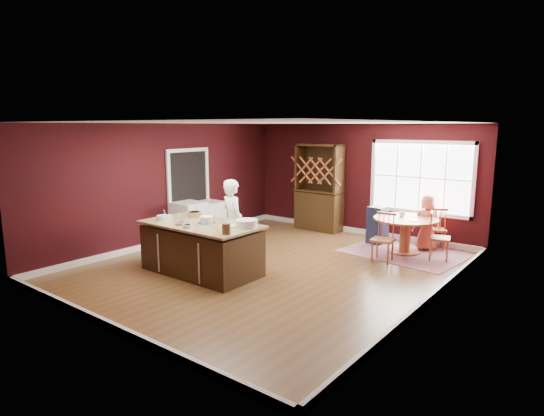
{
  "coord_description": "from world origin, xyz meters",
  "views": [
    {
      "loc": [
        5.08,
        -6.58,
        2.64
      ],
      "look_at": [
        -0.31,
        0.37,
        1.05
      ],
      "focal_mm": 30.0,
      "sensor_mm": 36.0,
      "label": 1
    }
  ],
  "objects_px": {
    "high_chair": "(377,224)",
    "toddler": "(380,209)",
    "washer": "(189,222)",
    "chair_south": "(383,238)",
    "dryer": "(209,219)",
    "layer_cake": "(206,220)",
    "kitchen_island": "(201,249)",
    "dining_table": "(405,228)",
    "chair_east": "(440,236)",
    "hutch": "(319,187)",
    "baker": "(233,222)",
    "seated_woman": "(427,222)",
    "chair_north": "(436,228)"
  },
  "relations": [
    {
      "from": "layer_cake",
      "to": "high_chair",
      "type": "relative_size",
      "value": 0.37
    },
    {
      "from": "chair_south",
      "to": "hutch",
      "type": "xyz_separation_m",
      "value": [
        -2.5,
        1.64,
        0.61
      ]
    },
    {
      "from": "baker",
      "to": "hutch",
      "type": "relative_size",
      "value": 0.75
    },
    {
      "from": "dining_table",
      "to": "seated_woman",
      "type": "height_order",
      "value": "seated_woman"
    },
    {
      "from": "layer_cake",
      "to": "chair_north",
      "type": "xyz_separation_m",
      "value": [
        2.73,
        4.22,
        -0.52
      ]
    },
    {
      "from": "chair_south",
      "to": "chair_north",
      "type": "xyz_separation_m",
      "value": [
        0.51,
        1.62,
        -0.02
      ]
    },
    {
      "from": "toddler",
      "to": "dining_table",
      "type": "bearing_deg",
      "value": -25.02
    },
    {
      "from": "kitchen_island",
      "to": "baker",
      "type": "height_order",
      "value": "baker"
    },
    {
      "from": "toddler",
      "to": "dryer",
      "type": "height_order",
      "value": "toddler"
    },
    {
      "from": "high_chair",
      "to": "washer",
      "type": "relative_size",
      "value": 0.95
    },
    {
      "from": "kitchen_island",
      "to": "hutch",
      "type": "bearing_deg",
      "value": 92.39
    },
    {
      "from": "dining_table",
      "to": "layer_cake",
      "type": "distance_m",
      "value": 4.2
    },
    {
      "from": "layer_cake",
      "to": "seated_woman",
      "type": "height_order",
      "value": "seated_woman"
    },
    {
      "from": "baker",
      "to": "toddler",
      "type": "height_order",
      "value": "baker"
    },
    {
      "from": "washer",
      "to": "chair_north",
      "type": "bearing_deg",
      "value": 32.16
    },
    {
      "from": "chair_south",
      "to": "washer",
      "type": "bearing_deg",
      "value": -169.53
    },
    {
      "from": "dining_table",
      "to": "seated_woman",
      "type": "relative_size",
      "value": 1.09
    },
    {
      "from": "dining_table",
      "to": "high_chair",
      "type": "xyz_separation_m",
      "value": [
        -0.81,
        0.38,
        -0.09
      ]
    },
    {
      "from": "layer_cake",
      "to": "toddler",
      "type": "xyz_separation_m",
      "value": [
        1.58,
        3.82,
        -0.18
      ]
    },
    {
      "from": "layer_cake",
      "to": "chair_north",
      "type": "height_order",
      "value": "layer_cake"
    },
    {
      "from": "chair_east",
      "to": "chair_south",
      "type": "bearing_deg",
      "value": 117.88
    },
    {
      "from": "chair_north",
      "to": "seated_woman",
      "type": "relative_size",
      "value": 0.78
    },
    {
      "from": "chair_east",
      "to": "dryer",
      "type": "relative_size",
      "value": 1.13
    },
    {
      "from": "high_chair",
      "to": "toddler",
      "type": "distance_m",
      "value": 0.37
    },
    {
      "from": "high_chair",
      "to": "washer",
      "type": "height_order",
      "value": "washer"
    },
    {
      "from": "dining_table",
      "to": "washer",
      "type": "bearing_deg",
      "value": -152.91
    },
    {
      "from": "kitchen_island",
      "to": "high_chair",
      "type": "relative_size",
      "value": 2.48
    },
    {
      "from": "layer_cake",
      "to": "chair_north",
      "type": "relative_size",
      "value": 0.35
    },
    {
      "from": "baker",
      "to": "chair_east",
      "type": "distance_m",
      "value": 4.11
    },
    {
      "from": "chair_north",
      "to": "washer",
      "type": "bearing_deg",
      "value": 4.79
    },
    {
      "from": "layer_cake",
      "to": "dryer",
      "type": "xyz_separation_m",
      "value": [
        -1.92,
        1.94,
        -0.55
      ]
    },
    {
      "from": "chair_east",
      "to": "washer",
      "type": "height_order",
      "value": "chair_east"
    },
    {
      "from": "baker",
      "to": "layer_cake",
      "type": "height_order",
      "value": "baker"
    },
    {
      "from": "layer_cake",
      "to": "chair_north",
      "type": "bearing_deg",
      "value": 57.11
    },
    {
      "from": "dining_table",
      "to": "hutch",
      "type": "height_order",
      "value": "hutch"
    },
    {
      "from": "chair_south",
      "to": "dryer",
      "type": "bearing_deg",
      "value": -177.9
    },
    {
      "from": "chair_south",
      "to": "high_chair",
      "type": "height_order",
      "value": "chair_south"
    },
    {
      "from": "chair_east",
      "to": "dryer",
      "type": "bearing_deg",
      "value": 90.4
    },
    {
      "from": "seated_woman",
      "to": "high_chair",
      "type": "xyz_separation_m",
      "value": [
        -1.08,
        -0.15,
        -0.16
      ]
    },
    {
      "from": "dining_table",
      "to": "dryer",
      "type": "height_order",
      "value": "dryer"
    },
    {
      "from": "layer_cake",
      "to": "chair_south",
      "type": "bearing_deg",
      "value": 49.43
    },
    {
      "from": "seated_woman",
      "to": "dryer",
      "type": "xyz_separation_m",
      "value": [
        -4.51,
        -2.06,
        -0.17
      ]
    },
    {
      "from": "kitchen_island",
      "to": "baker",
      "type": "bearing_deg",
      "value": 87.04
    },
    {
      "from": "dining_table",
      "to": "high_chair",
      "type": "relative_size",
      "value": 1.48
    },
    {
      "from": "high_chair",
      "to": "toddler",
      "type": "height_order",
      "value": "toddler"
    },
    {
      "from": "dining_table",
      "to": "toddler",
      "type": "distance_m",
      "value": 0.87
    },
    {
      "from": "kitchen_island",
      "to": "chair_south",
      "type": "relative_size",
      "value": 2.26
    },
    {
      "from": "dryer",
      "to": "kitchen_island",
      "type": "bearing_deg",
      "value": -47.49
    },
    {
      "from": "dining_table",
      "to": "high_chair",
      "type": "bearing_deg",
      "value": 154.92
    },
    {
      "from": "kitchen_island",
      "to": "washer",
      "type": "xyz_separation_m",
      "value": [
        -1.82,
        1.34,
        0.03
      ]
    }
  ]
}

